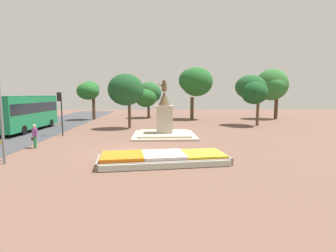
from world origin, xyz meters
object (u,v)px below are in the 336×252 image
at_px(flower_planter, 162,159).
at_px(banner_pole, 0,99).
at_px(statue_monument, 164,125).
at_px(pedestrian_with_handbag, 35,135).
at_px(traffic_light_near_crossing, 0,116).
at_px(traffic_light_mid_block, 60,106).
at_px(city_bus, 25,111).

height_order(flower_planter, banner_pole, banner_pole).
bearing_deg(statue_monument, pedestrian_with_handbag, -152.33).
bearing_deg(traffic_light_near_crossing, banner_pole, -55.79).
height_order(flower_planter, traffic_light_mid_block, traffic_light_mid_block).
xyz_separation_m(banner_pole, city_bus, (-5.11, 13.11, -1.46)).
bearing_deg(statue_monument, city_bus, 164.11).
bearing_deg(traffic_light_near_crossing, traffic_light_mid_block, 89.27).
bearing_deg(flower_planter, statue_monument, 87.56).
bearing_deg(banner_pole, city_bus, 111.31).
height_order(traffic_light_near_crossing, pedestrian_with_handbag, traffic_light_near_crossing).
bearing_deg(flower_planter, pedestrian_with_handbag, 153.09).
bearing_deg(statue_monument, flower_planter, -92.44).
relative_size(statue_monument, traffic_light_mid_block, 1.41).
height_order(traffic_light_near_crossing, traffic_light_mid_block, traffic_light_mid_block).
bearing_deg(city_bus, flower_planter, -44.28).
distance_m(statue_monument, traffic_light_mid_block, 9.53).
relative_size(statue_monument, city_bus, 0.55).
xyz_separation_m(statue_monument, traffic_light_near_crossing, (-9.46, -8.36, 1.55)).
xyz_separation_m(traffic_light_mid_block, city_bus, (-4.72, 3.32, -0.64)).
relative_size(traffic_light_near_crossing, pedestrian_with_handbag, 2.20).
bearing_deg(banner_pole, traffic_light_mid_block, 92.28).
xyz_separation_m(traffic_light_near_crossing, banner_pole, (0.51, -0.74, 0.98)).
bearing_deg(pedestrian_with_handbag, banner_pole, -86.26).
distance_m(statue_monument, traffic_light_near_crossing, 12.72).
relative_size(traffic_light_near_crossing, banner_pole, 0.56).
bearing_deg(pedestrian_with_handbag, flower_planter, -26.91).
distance_m(traffic_light_mid_block, banner_pole, 9.83).
bearing_deg(traffic_light_mid_block, pedestrian_with_handbag, -88.85).
bearing_deg(banner_pole, statue_monument, 45.47).
distance_m(traffic_light_mid_block, city_bus, 5.81).
xyz_separation_m(statue_monument, city_bus, (-14.07, 4.00, 1.08)).
relative_size(traffic_light_near_crossing, traffic_light_mid_block, 0.94).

